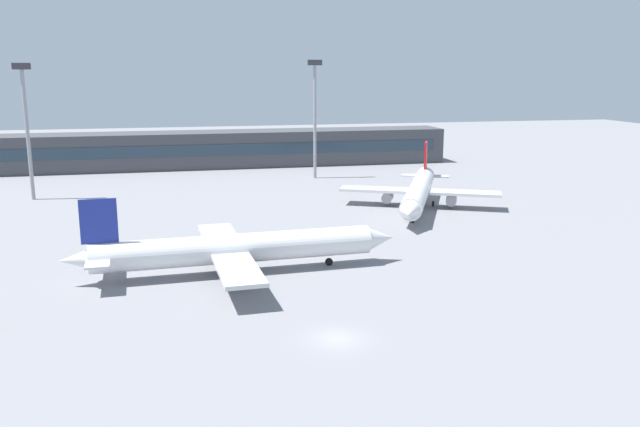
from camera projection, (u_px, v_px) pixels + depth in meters
ground_plane at (272, 235)px, 98.86m from camera, size 400.00×400.00×0.00m
terminal_building at (228, 149)px, 169.14m from camera, size 113.55×12.13×9.00m
airplane_near at (238, 249)px, 79.91m from camera, size 40.69×28.38×10.05m
airplane_mid at (419, 191)px, 117.80m from camera, size 27.88×38.61×10.23m
floodlight_tower_west at (26, 122)px, 123.32m from camera, size 3.20×0.80×25.58m
floodlight_tower_east at (315, 111)px, 148.40m from camera, size 3.20×0.80×26.52m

